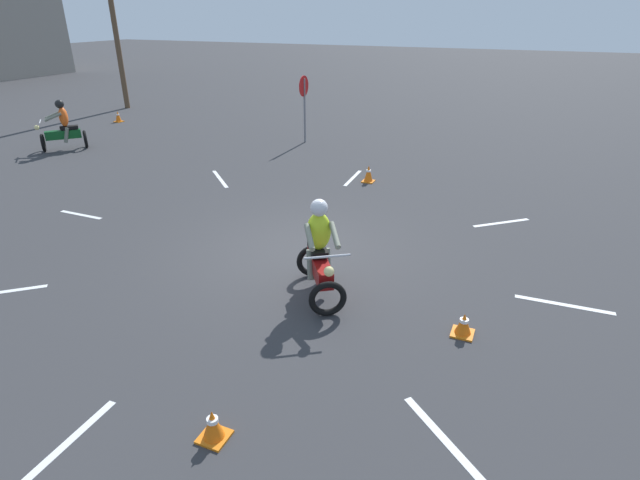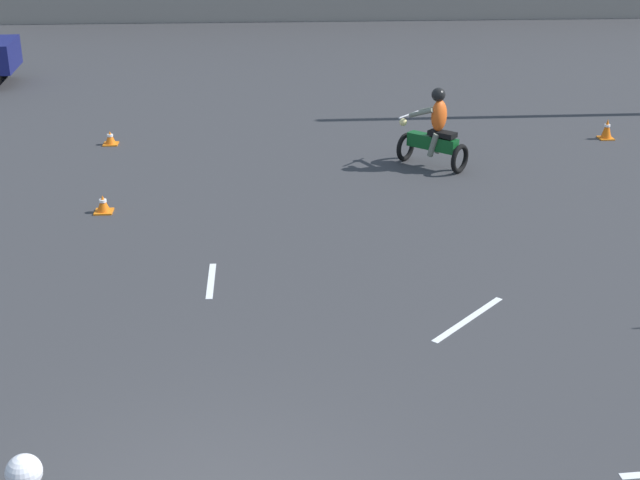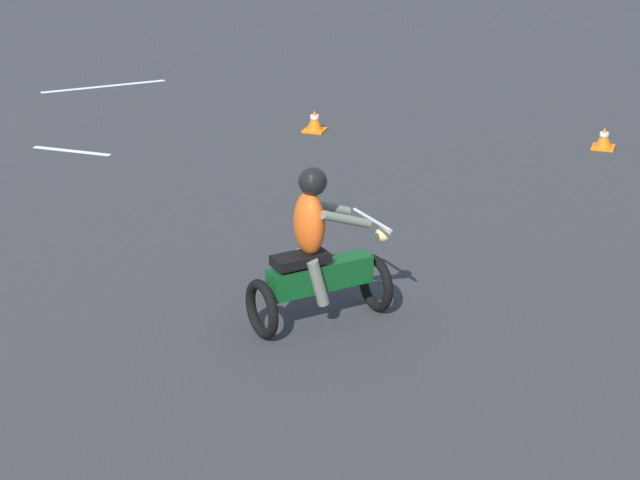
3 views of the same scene
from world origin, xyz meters
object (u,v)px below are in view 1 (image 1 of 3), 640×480
Objects in this scene: traffic_cone_far_right at (464,325)px; motorcycle_rider_background at (63,128)px; traffic_cone_mid_left at (118,117)px; utility_pole_near at (113,17)px; traffic_cone_near_left at (369,174)px; stop_sign at (304,96)px; traffic_cone_far_center at (213,425)px; motorcycle_rider_foreground at (320,254)px.

motorcycle_rider_background is at bearing 68.51° from traffic_cone_far_right.
utility_pole_near is at bearing 36.79° from traffic_cone_mid_left.
traffic_cone_mid_left is 18.67m from traffic_cone_far_right.
traffic_cone_near_left is 1.02× the size of traffic_cone_mid_left.
traffic_cone_far_center is at bearing -159.22° from stop_sign.
traffic_cone_mid_left is (9.59, 13.48, -0.50)m from motorcycle_rider_foreground.
traffic_cone_mid_left reaches higher than traffic_cone_far_center.
motorcycle_rider_background reaches higher than traffic_cone_far_right.
traffic_cone_mid_left reaches higher than traffic_cone_far_right.
stop_sign is 12.12m from traffic_cone_far_right.
stop_sign is 11.48m from utility_pole_near.
stop_sign is at bearing -90.69° from traffic_cone_mid_left.
traffic_cone_far_right is (-6.27, -3.54, -0.06)m from traffic_cone_near_left.
traffic_cone_far_center is at bearing -133.43° from traffic_cone_mid_left.
stop_sign reaches higher than traffic_cone_far_center.
motorcycle_rider_background is 8.20m from stop_sign.
traffic_cone_mid_left is 18.80m from traffic_cone_far_center.
traffic_cone_near_left is (-3.45, -3.55, -1.41)m from stop_sign.
stop_sign is at bearing 20.78° from traffic_cone_far_center.
motorcycle_rider_background is 14.68m from traffic_cone_far_center.
stop_sign is (9.48, 4.70, 0.91)m from motorcycle_rider_foreground.
traffic_cone_near_left reaches higher than traffic_cone_mid_left.
traffic_cone_far_right is 0.04× the size of utility_pole_near.
motorcycle_rider_foreground is 16.55m from traffic_cone_mid_left.
traffic_cone_far_center is at bearing -174.06° from motorcycle_rider_background.
traffic_cone_near_left is 0.06× the size of utility_pole_near.
motorcycle_rider_foreground is at bearing -128.45° from utility_pole_near.
motorcycle_rider_background is 4.77× the size of traffic_cone_far_right.
stop_sign is at bearing -104.79° from utility_pole_near.
motorcycle_rider_background is 0.72× the size of stop_sign.
motorcycle_rider_foreground and motorcycle_rider_background have the same top height.
stop_sign reaches higher than traffic_cone_mid_left.
motorcycle_rider_foreground reaches higher than traffic_cone_mid_left.
motorcycle_rider_foreground is at bearing -153.65° from stop_sign.
utility_pole_near reaches higher than traffic_cone_far_right.
utility_pole_near is (12.34, 15.55, 3.32)m from motorcycle_rider_foreground.
motorcycle_rider_foreground is 0.21× the size of utility_pole_near.
motorcycle_rider_foreground is at bearing -125.41° from traffic_cone_mid_left.
traffic_cone_far_right is 3.81m from traffic_cone_far_center.
traffic_cone_far_right is 0.90× the size of traffic_cone_far_center.
utility_pole_near is at bearing 54.95° from traffic_cone_far_right.
utility_pole_near is at bearing 45.06° from traffic_cone_far_center.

